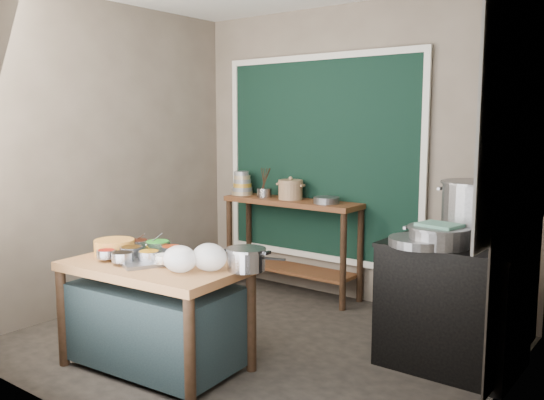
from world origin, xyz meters
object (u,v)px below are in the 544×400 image
Objects in this scene: yellow_basin at (114,247)px; prep_table at (156,316)px; saucepan at (246,259)px; stock_pot at (479,212)px; ceramic_crock at (290,191)px; stove_block at (453,306)px; condiment_tray at (145,258)px; utensil_cup at (265,193)px; back_counter at (292,247)px; steamer at (439,237)px.

prep_table is at bearing -0.03° from yellow_basin.
saucepan is (1.05, 0.24, 0.02)m from yellow_basin.
yellow_basin is 1.07m from saucepan.
stock_pot reaches higher than saucepan.
ceramic_crock is at bearing 96.69° from saucepan.
condiment_tray is at bearing -144.22° from stove_block.
ceramic_crock is at bearing 5.48° from utensil_cup.
prep_table is at bearing -13.54° from condiment_tray.
back_counter is 2.06m from yellow_basin.
condiment_tray is 3.49× the size of utensil_cup.
condiment_tray is at bearing -147.78° from steamer.
yellow_basin is at bearing -147.59° from stove_block.
prep_table is 8.13× the size of utensil_cup.
yellow_basin is at bearing -146.18° from stock_pot.
yellow_basin is (-0.43, 0.00, 0.43)m from prep_table.
steamer is (1.85, -0.92, 0.47)m from back_counter.
yellow_basin is (-0.29, -0.03, 0.04)m from condiment_tray.
prep_table is 2.08m from stove_block.
condiment_tray is at bearing 6.46° from yellow_basin.
condiment_tray is 2.36m from stock_pot.
stove_block is at bearing 75.94° from steamer.
utensil_cup is at bearing 102.20° from prep_table.
ceramic_crock reaches higher than utensil_cup.
stock_pot is (1.73, 1.44, 0.72)m from prep_table.
stove_block is at bearing 26.17° from saucepan.
yellow_basin is at bearing -85.04° from utensil_cup.
yellow_basin is at bearing -173.54° from condiment_tray.
condiment_tray is at bearing -76.77° from utensil_cup.
utensil_cup reaches higher than condiment_tray.
ceramic_crock is (0.13, 2.03, 0.23)m from yellow_basin.
ceramic_crock is 2.11m from stock_pot.
prep_table is 2.36m from stock_pot.
stove_block is 3.36× the size of saucepan.
yellow_basin is 2.05m from ceramic_crock.
prep_table is 1.39× the size of stove_block.
stock_pot reaches higher than prep_table.
steamer is at bearing 30.75° from prep_table.
utensil_cup is 0.36× the size of steamer.
back_counter reaches higher than yellow_basin.
stock_pot is 1.27× the size of steamer.
saucepan is at bearing -132.65° from stock_pot.
yellow_basin is 1.88× the size of utensil_cup.
saucepan reaches higher than condiment_tray.
utensil_cup is 0.60× the size of ceramic_crock.
saucepan is 2.15m from utensil_cup.
stock_pot reaches higher than stove_block.
stove_block is (1.90, -0.73, -0.05)m from back_counter.
prep_table is at bearing -82.17° from back_counter.
yellow_basin is 0.54× the size of stock_pot.
stove_block reaches higher than condiment_tray.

